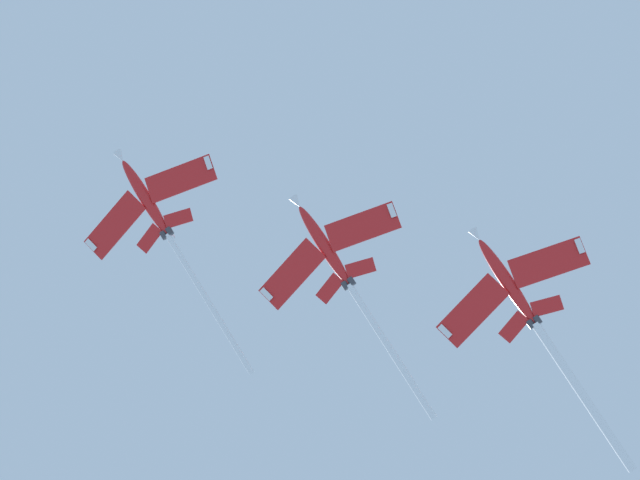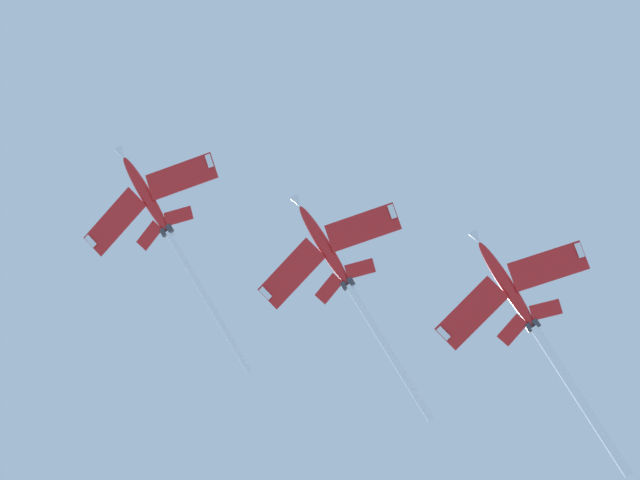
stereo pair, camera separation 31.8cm
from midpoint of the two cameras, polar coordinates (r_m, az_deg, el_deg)
name	(u,v)px [view 2 (the right image)]	position (r m, az deg, el deg)	size (l,w,h in m)	color
jet_lead	(158,216)	(134.73, -8.98, 1.32)	(21.33, 28.94, 13.73)	red
jet_second	(340,271)	(127.53, 1.03, -1.72)	(20.24, 27.27, 13.72)	red
jet_third	(530,321)	(124.26, 11.43, -4.42)	(20.36, 28.07, 13.65)	red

